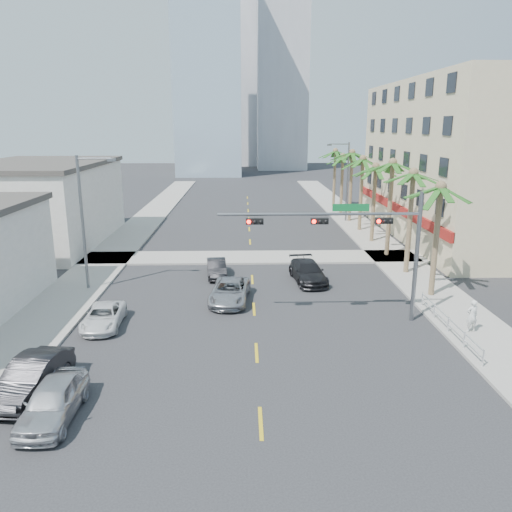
{
  "coord_description": "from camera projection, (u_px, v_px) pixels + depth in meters",
  "views": [
    {
      "loc": [
        -0.59,
        -18.52,
        10.88
      ],
      "look_at": [
        0.11,
        9.44,
        3.5
      ],
      "focal_mm": 35.0,
      "sensor_mm": 36.0,
      "label": 1
    }
  ],
  "objects": [
    {
      "name": "sidewalk_cross",
      "position": [
        251.0,
        257.0,
        41.94
      ],
      "size": [
        80.0,
        4.0,
        0.15
      ],
      "primitive_type": "cube",
      "color": "gray",
      "rests_on": "ground"
    },
    {
      "name": "building_right",
      "position": [
        476.0,
        161.0,
        48.31
      ],
      "size": [
        15.25,
        28.0,
        15.0
      ],
      "color": "#CBB88F",
      "rests_on": "ground"
    },
    {
      "name": "streetlight_left",
      "position": [
        85.0,
        216.0,
        32.67
      ],
      "size": [
        2.55,
        0.25,
        9.0
      ],
      "color": "slate",
      "rests_on": "ground"
    },
    {
      "name": "palm_tree_2",
      "position": [
        393.0,
        164.0,
        40.64
      ],
      "size": [
        4.8,
        4.8,
        8.52
      ],
      "color": "brown",
      "rests_on": "ground"
    },
    {
      "name": "palm_tree_5",
      "position": [
        352.0,
        153.0,
        55.72
      ],
      "size": [
        4.8,
        4.8,
        8.52
      ],
      "color": "brown",
      "rests_on": "ground"
    },
    {
      "name": "car_parked_mid",
      "position": [
        32.0,
        377.0,
        20.6
      ],
      "size": [
        2.17,
        4.84,
        1.54
      ],
      "primitive_type": "imported",
      "rotation": [
        0.0,
        0.0,
        -0.12
      ],
      "color": "black",
      "rests_on": "ground"
    },
    {
      "name": "tower_far_left",
      "position": [
        208.0,
        61.0,
        106.21
      ],
      "size": [
        14.0,
        14.0,
        48.0
      ],
      "primitive_type": "cube",
      "color": "#99B2C6",
      "rests_on": "ground"
    },
    {
      "name": "palm_tree_6",
      "position": [
        343.0,
        157.0,
        60.93
      ],
      "size": [
        4.8,
        4.8,
        7.8
      ],
      "color": "brown",
      "rests_on": "ground"
    },
    {
      "name": "palm_tree_0",
      "position": [
        441.0,
        188.0,
        30.77
      ],
      "size": [
        4.8,
        4.8,
        7.8
      ],
      "color": "brown",
      "rests_on": "ground"
    },
    {
      "name": "palm_tree_4",
      "position": [
        363.0,
        160.0,
        50.78
      ],
      "size": [
        4.8,
        4.8,
        8.16
      ],
      "color": "brown",
      "rests_on": "ground"
    },
    {
      "name": "streetlight_right",
      "position": [
        346.0,
        178.0,
        56.4
      ],
      "size": [
        2.55,
        0.25,
        9.0
      ],
      "color": "slate",
      "rests_on": "ground"
    },
    {
      "name": "sidewalk_left",
      "position": [
        101.0,
        265.0,
        39.72
      ],
      "size": [
        4.0,
        120.0,
        0.15
      ],
      "primitive_type": "cube",
      "color": "gray",
      "rests_on": "ground"
    },
    {
      "name": "palm_tree_7",
      "position": [
        335.0,
        152.0,
        65.86
      ],
      "size": [
        4.8,
        4.8,
        8.16
      ],
      "color": "brown",
      "rests_on": "ground"
    },
    {
      "name": "building_left_far",
      "position": [
        41.0,
        205.0,
        46.37
      ],
      "size": [
        11.0,
        18.0,
        7.2
      ],
      "primitive_type": "cube",
      "color": "beige",
      "rests_on": "ground"
    },
    {
      "name": "palm_tree_3",
      "position": [
        376.0,
        167.0,
        45.85
      ],
      "size": [
        4.8,
        4.8,
        7.8
      ],
      "color": "brown",
      "rests_on": "ground"
    },
    {
      "name": "car_lane_left",
      "position": [
        217.0,
        268.0,
        36.77
      ],
      "size": [
        1.72,
        3.97,
        1.27
      ],
      "primitive_type": "imported",
      "rotation": [
        0.0,
        0.0,
        0.1
      ],
      "color": "black",
      "rests_on": "ground"
    },
    {
      "name": "car_parked_far",
      "position": [
        104.0,
        317.0,
        27.61
      ],
      "size": [
        2.11,
        4.27,
        1.17
      ],
      "primitive_type": "imported",
      "rotation": [
        0.0,
        0.0,
        0.04
      ],
      "color": "white",
      "rests_on": "ground"
    },
    {
      "name": "traffic_signal_mast",
      "position": [
        360.0,
        235.0,
        27.23
      ],
      "size": [
        11.12,
        0.54,
        7.2
      ],
      "color": "slate",
      "rests_on": "ground"
    },
    {
      "name": "tower_far_center",
      "position": [
        234.0,
        86.0,
        136.09
      ],
      "size": [
        16.0,
        16.0,
        42.0
      ],
      "primitive_type": "cube",
      "color": "#ADADB2",
      "rests_on": "ground"
    },
    {
      "name": "ground",
      "position": [
        259.0,
        395.0,
        20.69
      ],
      "size": [
        260.0,
        260.0,
        0.0
      ],
      "primitive_type": "plane",
      "color": "#262628",
      "rests_on": "ground"
    },
    {
      "name": "sidewalk_right",
      "position": [
        400.0,
        263.0,
        40.3
      ],
      "size": [
        4.0,
        120.0,
        0.15
      ],
      "primitive_type": "cube",
      "color": "gray",
      "rests_on": "ground"
    },
    {
      "name": "palm_tree_1",
      "position": [
        413.0,
        174.0,
        35.71
      ],
      "size": [
        4.8,
        4.8,
        8.16
      ],
      "color": "brown",
      "rests_on": "ground"
    },
    {
      "name": "pedestrian",
      "position": [
        472.0,
        316.0,
        26.48
      ],
      "size": [
        0.71,
        0.53,
        1.78
      ],
      "primitive_type": "imported",
      "rotation": [
        0.0,
        0.0,
        3.3
      ],
      "color": "silver",
      "rests_on": "sidewalk_right"
    },
    {
      "name": "tower_far_right",
      "position": [
        283.0,
        42.0,
        119.59
      ],
      "size": [
        12.0,
        12.0,
        60.0
      ],
      "primitive_type": "cube",
      "color": "#ADADB2",
      "rests_on": "ground"
    },
    {
      "name": "car_parked_near",
      "position": [
        53.0,
        401.0,
        18.89
      ],
      "size": [
        1.78,
        4.4,
        1.5
      ],
      "primitive_type": "imported",
      "rotation": [
        0.0,
        0.0,
        -0.0
      ],
      "color": "silver",
      "rests_on": "ground"
    },
    {
      "name": "guardrail",
      "position": [
        448.0,
        322.0,
        26.57
      ],
      "size": [
        0.08,
        8.08,
        1.0
      ],
      "color": "silver",
      "rests_on": "ground"
    },
    {
      "name": "car_lane_right",
      "position": [
        308.0,
        272.0,
        35.52
      ],
      "size": [
        2.61,
        5.22,
        1.46
      ],
      "primitive_type": "imported",
      "rotation": [
        0.0,
        0.0,
        0.12
      ],
      "color": "black",
      "rests_on": "ground"
    },
    {
      "name": "car_lane_center",
      "position": [
        230.0,
        291.0,
        31.48
      ],
      "size": [
        2.76,
        5.16,
        1.38
      ],
      "primitive_type": "imported",
      "rotation": [
        0.0,
        0.0,
        -0.1
      ],
      "color": "#A9A9AD",
      "rests_on": "ground"
    }
  ]
}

